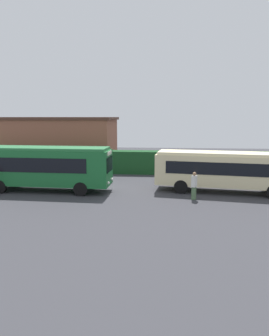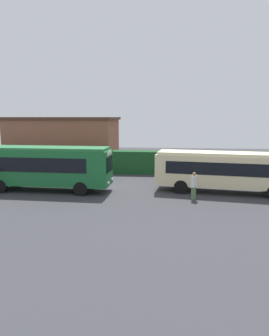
# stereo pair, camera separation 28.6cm
# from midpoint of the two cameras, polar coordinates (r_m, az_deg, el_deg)

# --- Properties ---
(ground_plane) EXTENTS (64.00, 64.00, 0.00)m
(ground_plane) POSITION_cam_midpoint_polar(r_m,az_deg,el_deg) (23.24, -5.41, -4.14)
(ground_plane) COLOR #38383D
(bus_green) EXTENTS (10.02, 2.73, 3.33)m
(bus_green) POSITION_cam_midpoint_polar(r_m,az_deg,el_deg) (23.45, -16.94, 0.37)
(bus_green) COLOR #19602D
(bus_green) RESTS_ON ground_plane
(bus_cream) EXTENTS (10.46, 3.79, 2.99)m
(bus_cream) POSITION_cam_midpoint_polar(r_m,az_deg,el_deg) (22.97, 16.59, -0.24)
(bus_cream) COLOR beige
(bus_cream) RESTS_ON ground_plane
(person_center) EXTENTS (0.46, 0.39, 1.92)m
(person_center) POSITION_cam_midpoint_polar(r_m,az_deg,el_deg) (27.59, -17.56, -0.16)
(person_center) COLOR silver
(person_center) RESTS_ON ground_plane
(person_right) EXTENTS (0.43, 0.47, 1.90)m
(person_right) POSITION_cam_midpoint_polar(r_m,az_deg,el_deg) (20.59, 10.84, -3.17)
(person_right) COLOR #4C6B47
(person_right) RESTS_ON ground_plane
(person_far) EXTENTS (0.43, 0.31, 1.92)m
(person_far) POSITION_cam_midpoint_polar(r_m,az_deg,el_deg) (25.59, 23.66, -1.27)
(person_far) COLOR #4C6B47
(person_far) RESTS_ON ground_plane
(hedge_row) EXTENTS (44.00, 1.63, 2.21)m
(hedge_row) POSITION_cam_midpoint_polar(r_m,az_deg,el_deg) (29.93, -2.98, 1.17)
(hedge_row) COLOR #1A4722
(hedge_row) RESTS_ON ground_plane
(depot_building) EXTENTS (12.09, 7.43, 5.49)m
(depot_building) POSITION_cam_midpoint_polar(r_m,az_deg,el_deg) (36.03, -13.59, 5.00)
(depot_building) COLOR brown
(depot_building) RESTS_ON ground_plane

